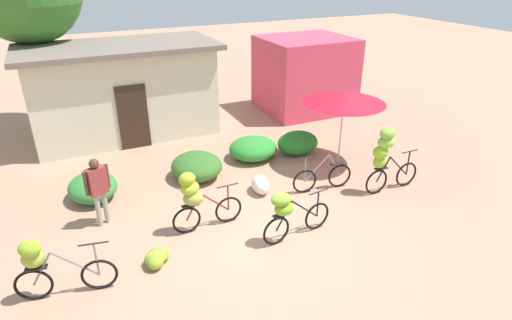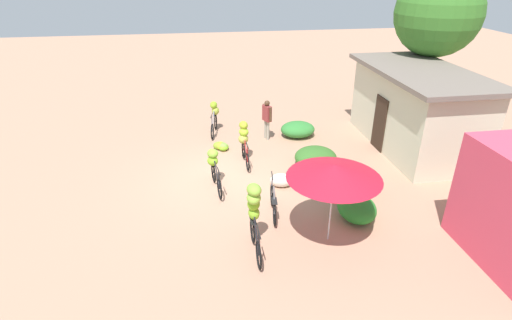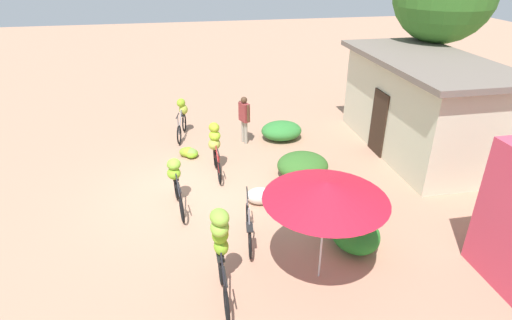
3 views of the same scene
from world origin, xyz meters
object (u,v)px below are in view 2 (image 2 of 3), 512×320
(market_umbrella, at_px, (334,171))
(produce_sack, at_px, (281,180))
(bicycle_leftmost, at_px, (214,115))
(banana_pile_on_ground, at_px, (221,146))
(bicycle_center_loaded, at_px, (214,165))
(building_low, at_px, (415,109))
(tree_behind_building, at_px, (438,14))
(bicycle_near_pile, at_px, (244,139))
(bicycle_rightmost, at_px, (254,210))
(bicycle_by_shop, at_px, (273,203))
(person_vendor, at_px, (267,116))

(market_umbrella, distance_m, produce_sack, 3.38)
(bicycle_leftmost, xyz_separation_m, banana_pile_on_ground, (1.86, 0.12, -0.58))
(bicycle_center_loaded, relative_size, banana_pile_on_ground, 2.57)
(building_low, distance_m, tree_behind_building, 4.15)
(bicycle_near_pile, height_order, produce_sack, bicycle_near_pile)
(building_low, distance_m, bicycle_rightmost, 8.51)
(banana_pile_on_ground, distance_m, produce_sack, 3.47)
(bicycle_by_shop, bearing_deg, market_umbrella, 41.17)
(bicycle_leftmost, distance_m, bicycle_near_pile, 3.06)
(bicycle_near_pile, height_order, bicycle_rightmost, bicycle_rightmost)
(building_low, height_order, bicycle_rightmost, building_low)
(tree_behind_building, bearing_deg, building_low, -35.36)
(tree_behind_building, bearing_deg, banana_pile_on_ground, -80.11)
(produce_sack, bearing_deg, bicycle_center_loaded, -100.31)
(market_umbrella, bearing_deg, bicycle_leftmost, -162.75)
(bicycle_near_pile, xyz_separation_m, banana_pile_on_ground, (-1.07, -0.73, -0.71))
(produce_sack, relative_size, person_vendor, 0.44)
(produce_sack, bearing_deg, tree_behind_building, 122.59)
(market_umbrella, distance_m, bicycle_leftmost, 8.20)
(building_low, bearing_deg, bicycle_by_shop, -58.31)
(banana_pile_on_ground, bearing_deg, tree_behind_building, 99.89)
(tree_behind_building, relative_size, market_umbrella, 2.73)
(bicycle_leftmost, bearing_deg, bicycle_by_shop, 10.84)
(bicycle_near_pile, xyz_separation_m, bicycle_rightmost, (4.76, -0.37, 0.21))
(tree_behind_building, height_order, bicycle_center_loaded, tree_behind_building)
(bicycle_center_loaded, height_order, person_vendor, person_vendor)
(tree_behind_building, xyz_separation_m, bicycle_by_shop, (6.06, -7.73, -4.20))
(tree_behind_building, bearing_deg, market_umbrella, -41.46)
(tree_behind_building, relative_size, bicycle_leftmost, 3.69)
(bicycle_near_pile, relative_size, person_vendor, 1.00)
(tree_behind_building, bearing_deg, bicycle_by_shop, -51.87)
(market_umbrella, height_order, person_vendor, market_umbrella)
(bicycle_near_pile, relative_size, bicycle_by_shop, 0.99)
(bicycle_leftmost, bearing_deg, bicycle_center_loaded, -3.72)
(building_low, height_order, market_umbrella, building_low)
(tree_behind_building, height_order, banana_pile_on_ground, tree_behind_building)
(bicycle_near_pile, height_order, person_vendor, person_vendor)
(market_umbrella, xyz_separation_m, produce_sack, (-2.82, -0.63, -1.76))
(building_low, bearing_deg, bicycle_rightmost, -53.41)
(building_low, height_order, banana_pile_on_ground, building_low)
(bicycle_leftmost, height_order, person_vendor, person_vendor)
(building_low, height_order, bicycle_leftmost, building_low)
(bicycle_near_pile, relative_size, produce_sack, 2.30)
(tree_behind_building, bearing_deg, person_vendor, -83.50)
(bicycle_center_loaded, xyz_separation_m, bicycle_rightmost, (3.16, 0.79, 0.33))
(market_umbrella, xyz_separation_m, bicycle_leftmost, (-7.74, -2.40, -1.26))
(tree_behind_building, height_order, bicycle_rightmost, tree_behind_building)
(building_low, height_order, tree_behind_building, tree_behind_building)
(tree_behind_building, distance_m, bicycle_leftmost, 9.74)
(bicycle_leftmost, height_order, bicycle_by_shop, bicycle_leftmost)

